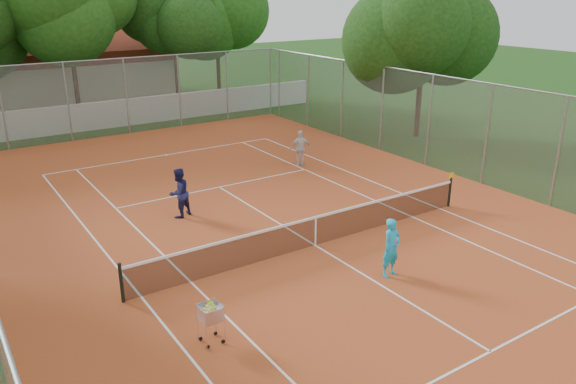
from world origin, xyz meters
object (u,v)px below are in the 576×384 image
tennis_net (315,231)px  player_far_right (301,148)px  player_near (391,248)px  clubhouse (39,70)px  ball_hopper (211,322)px  player_far_left (179,193)px

tennis_net → player_far_right: size_ratio=7.49×
player_near → player_far_right: (3.73, 9.63, -0.03)m
tennis_net → clubhouse: (-2.00, 29.00, 1.69)m
tennis_net → player_near: 2.72m
player_far_right → ball_hopper: size_ratio=1.57×
clubhouse → player_near: clubhouse is taller
ball_hopper → player_far_left: bearing=62.1°
tennis_net → player_far_right: (4.32, 6.99, 0.30)m
clubhouse → player_near: size_ratio=9.98×
tennis_net → player_near: size_ratio=7.23×
clubhouse → player_far_left: clubhouse is taller
clubhouse → player_far_right: clubhouse is taller
ball_hopper → player_far_right: bearing=37.1°
clubhouse → player_far_right: (6.32, -22.01, -1.39)m
player_far_left → ball_hopper: 7.58m
player_far_left → player_far_right: bearing=178.7°
clubhouse → ball_hopper: clubhouse is taller
tennis_net → clubhouse: clubhouse is taller
player_far_right → player_far_left: bearing=44.8°
tennis_net → player_far_right: player_far_right is taller
player_far_right → player_near: bearing=93.1°
player_far_left → player_far_right: size_ratio=1.08×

